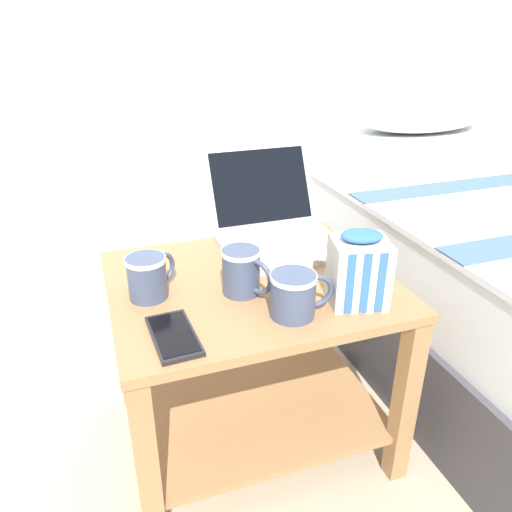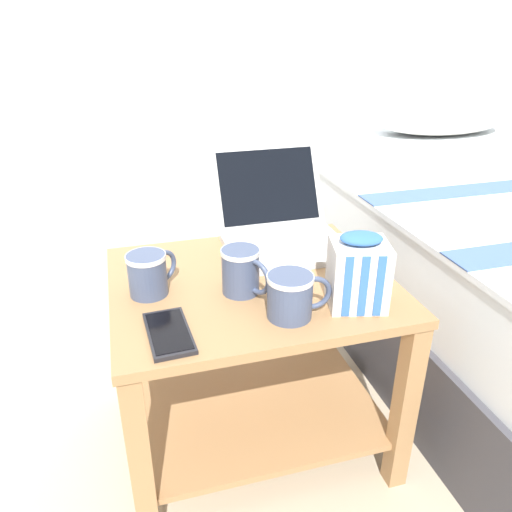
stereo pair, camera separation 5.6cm
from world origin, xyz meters
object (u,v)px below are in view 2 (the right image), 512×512
laptop (280,226)px  snack_bag (358,272)px  mug_mid_center (242,269)px  cell_phone (169,333)px  mug_front_left (291,294)px  mug_front_right (149,272)px

laptop → snack_bag: laptop is taller
mug_mid_center → cell_phone: (-0.18, -0.12, -0.05)m
mug_front_left → cell_phone: 0.25m
mug_front_right → mug_front_left: bearing=-32.5°
laptop → cell_phone: bearing=-133.9°
mug_front_left → snack_bag: size_ratio=0.82×
laptop → mug_front_right: size_ratio=3.04×
mug_front_left → mug_mid_center: bearing=120.6°
mug_mid_center → snack_bag: (0.22, -0.11, 0.02)m
cell_phone → mug_mid_center: bearing=34.4°
mug_front_left → laptop: bearing=75.1°
mug_mid_center → snack_bag: snack_bag is taller
mug_front_left → mug_mid_center: 0.14m
snack_bag → mug_front_left: bearing=-177.0°
snack_bag → mug_front_right: bearing=158.6°
mug_front_left → mug_front_right: size_ratio=1.19×
laptop → mug_front_right: (-0.36, -0.18, 0.01)m
mug_front_left → snack_bag: 0.15m
mug_front_right → mug_mid_center: (0.19, -0.05, 0.00)m
mug_front_left → snack_bag: snack_bag is taller
mug_mid_center → snack_bag: 0.25m
snack_bag → mug_mid_center: bearing=152.7°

